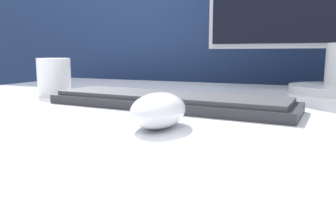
% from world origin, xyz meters
% --- Properties ---
extents(partition_panel, '(5.00, 0.03, 1.47)m').
position_xyz_m(partition_panel, '(0.00, 0.69, 0.73)').
color(partition_panel, navy).
rests_on(partition_panel, ground_plane).
extents(computer_mouse_near, '(0.07, 0.10, 0.05)m').
position_xyz_m(computer_mouse_near, '(-0.05, -0.10, 0.79)').
color(computer_mouse_near, white).
rests_on(computer_mouse_near, desk).
extents(keyboard, '(0.45, 0.15, 0.02)m').
position_xyz_m(keyboard, '(-0.10, 0.05, 0.78)').
color(keyboard, '#28282D').
rests_on(keyboard, desk).
extents(mug, '(0.07, 0.07, 0.08)m').
position_xyz_m(mug, '(-0.40, 0.10, 0.81)').
color(mug, white).
rests_on(mug, desk).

